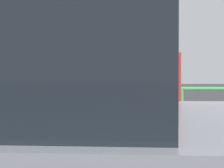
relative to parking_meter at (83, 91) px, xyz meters
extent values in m
cylinder|color=slate|center=(0.00, 0.00, -0.55)|extent=(0.07, 0.07, 0.99)
cylinder|color=#939699|center=(0.00, 0.00, 0.09)|extent=(0.19, 0.19, 0.30)
sphere|color=silver|center=(0.00, 0.00, 0.27)|extent=(0.18, 0.18, 0.18)
cube|color=black|center=(-0.01, -0.10, 0.16)|extent=(0.10, 0.02, 0.07)
cube|color=green|center=(-0.01, -0.10, 0.04)|extent=(0.11, 0.02, 0.09)
cylinder|color=slate|center=(0.78, -0.01, -0.64)|extent=(0.15, 0.15, 0.82)
cylinder|color=slate|center=(0.58, -0.03, -0.64)|extent=(0.15, 0.15, 0.82)
cube|color=maroon|center=(0.68, -0.02, 0.08)|extent=(0.45, 0.27, 0.61)
sphere|color=beige|center=(0.68, -0.02, 0.50)|extent=(0.22, 0.22, 0.22)
cylinder|color=maroon|center=(0.94, 0.01, 0.10)|extent=(0.09, 0.09, 0.58)
cylinder|color=maroon|center=(0.45, -0.26, 0.23)|extent=(0.15, 0.52, 0.42)
cylinder|color=#2D7A38|center=(-0.39, 2.36, -0.04)|extent=(24.00, 0.06, 0.06)
cylinder|color=#2D7A38|center=(-0.39, 2.36, -0.49)|extent=(24.00, 0.05, 0.05)
cylinder|color=#2D7A38|center=(-0.39, 2.36, -0.54)|extent=(0.06, 0.06, 1.00)
cylinder|color=#2D7A38|center=(1.32, 2.36, -0.54)|extent=(0.06, 0.06, 1.00)
camera|label=1|loc=(0.50, -3.48, 0.13)|focal=55.49mm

